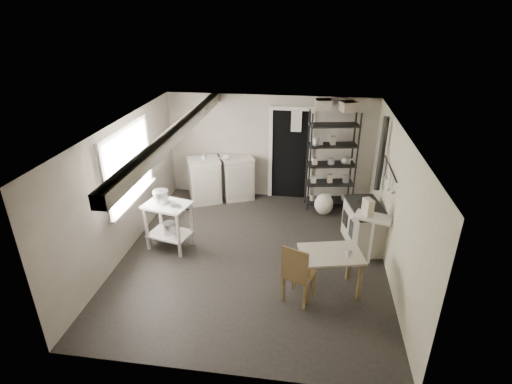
# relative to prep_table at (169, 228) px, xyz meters

# --- Properties ---
(floor) EXTENTS (5.00, 5.00, 0.00)m
(floor) POSITION_rel_prep_table_xyz_m (1.53, -0.08, -0.40)
(floor) COLOR black
(floor) RESTS_ON ground
(ceiling) EXTENTS (5.00, 5.00, 0.00)m
(ceiling) POSITION_rel_prep_table_xyz_m (1.53, -0.08, 1.90)
(ceiling) COLOR silver
(ceiling) RESTS_ON wall_back
(wall_back) EXTENTS (4.50, 0.02, 2.30)m
(wall_back) POSITION_rel_prep_table_xyz_m (1.53, 2.42, 0.75)
(wall_back) COLOR #ACA293
(wall_back) RESTS_ON ground
(wall_front) EXTENTS (4.50, 0.02, 2.30)m
(wall_front) POSITION_rel_prep_table_xyz_m (1.53, -2.58, 0.75)
(wall_front) COLOR #ACA293
(wall_front) RESTS_ON ground
(wall_left) EXTENTS (0.02, 5.00, 2.30)m
(wall_left) POSITION_rel_prep_table_xyz_m (-0.72, -0.08, 0.75)
(wall_left) COLOR #ACA293
(wall_left) RESTS_ON ground
(wall_right) EXTENTS (0.02, 5.00, 2.30)m
(wall_right) POSITION_rel_prep_table_xyz_m (3.78, -0.08, 0.75)
(wall_right) COLOR #ACA293
(wall_right) RESTS_ON ground
(window) EXTENTS (0.12, 1.76, 1.28)m
(window) POSITION_rel_prep_table_xyz_m (-0.69, 0.12, 1.10)
(window) COLOR silver
(window) RESTS_ON wall_left
(doorway) EXTENTS (0.96, 0.10, 2.08)m
(doorway) POSITION_rel_prep_table_xyz_m (1.98, 2.39, 0.60)
(doorway) COLOR silver
(doorway) RESTS_ON ground
(ceiling_beam) EXTENTS (0.18, 5.00, 0.18)m
(ceiling_beam) POSITION_rel_prep_table_xyz_m (0.33, -0.08, 1.80)
(ceiling_beam) COLOR silver
(ceiling_beam) RESTS_ON ceiling
(wallpaper_panel) EXTENTS (0.01, 5.00, 2.30)m
(wallpaper_panel) POSITION_rel_prep_table_xyz_m (3.77, -0.08, 0.75)
(wallpaper_panel) COLOR beige
(wallpaper_panel) RESTS_ON wall_right
(utensil_rail) EXTENTS (0.06, 1.20, 0.44)m
(utensil_rail) POSITION_rel_prep_table_xyz_m (3.72, 0.52, 1.15)
(utensil_rail) COLOR #BBBBBD
(utensil_rail) RESTS_ON wall_right
(prep_table) EXTENTS (0.87, 0.71, 0.87)m
(prep_table) POSITION_rel_prep_table_xyz_m (0.00, 0.00, 0.00)
(prep_table) COLOR silver
(prep_table) RESTS_ON ground
(stockpot) EXTENTS (0.33, 0.33, 0.29)m
(stockpot) POSITION_rel_prep_table_xyz_m (-0.12, 0.06, 0.54)
(stockpot) COLOR #BBBBBD
(stockpot) RESTS_ON prep_table
(saucepan) EXTENTS (0.20, 0.20, 0.10)m
(saucepan) POSITION_rel_prep_table_xyz_m (0.19, -0.09, 0.45)
(saucepan) COLOR #BBBBBD
(saucepan) RESTS_ON prep_table
(bucket) EXTENTS (0.26, 0.26, 0.23)m
(bucket) POSITION_rel_prep_table_xyz_m (0.01, -0.00, -0.02)
(bucket) COLOR #BBBBBD
(bucket) RESTS_ON prep_table
(base_cabinets) EXTENTS (1.61, 1.16, 0.97)m
(base_cabinets) POSITION_rel_prep_table_xyz_m (0.47, 2.10, 0.06)
(base_cabinets) COLOR beige
(base_cabinets) RESTS_ON ground
(mixing_bowl) EXTENTS (0.36, 0.36, 0.07)m
(mixing_bowl) POSITION_rel_prep_table_xyz_m (0.58, 2.04, 0.56)
(mixing_bowl) COLOR silver
(mixing_bowl) RESTS_ON base_cabinets
(counter_cup) EXTENTS (0.15, 0.15, 0.09)m
(counter_cup) POSITION_rel_prep_table_xyz_m (0.14, 1.99, 0.56)
(counter_cup) COLOR silver
(counter_cup) RESTS_ON base_cabinets
(shelf_rack) EXTENTS (1.05, 0.56, 2.10)m
(shelf_rack) POSITION_rel_prep_table_xyz_m (2.85, 2.05, 0.55)
(shelf_rack) COLOR black
(shelf_rack) RESTS_ON ground
(shelf_jar) EXTENTS (0.10, 0.11, 0.19)m
(shelf_jar) POSITION_rel_prep_table_xyz_m (2.60, 2.02, 0.97)
(shelf_jar) COLOR silver
(shelf_jar) RESTS_ON shelf_rack
(storage_box_a) EXTENTS (0.32, 0.29, 0.21)m
(storage_box_a) POSITION_rel_prep_table_xyz_m (2.60, 2.11, 1.61)
(storage_box_a) COLOR beige
(storage_box_a) RESTS_ON shelf_rack
(storage_box_b) EXTENTS (0.37, 0.36, 0.19)m
(storage_box_b) POSITION_rel_prep_table_xyz_m (3.09, 2.07, 1.59)
(storage_box_b) COLOR beige
(storage_box_b) RESTS_ON shelf_rack
(stove) EXTENTS (0.75, 1.09, 0.78)m
(stove) POSITION_rel_prep_table_xyz_m (3.45, 0.58, 0.04)
(stove) COLOR beige
(stove) RESTS_ON ground
(stovepipe) EXTENTS (0.15, 0.15, 1.52)m
(stovepipe) POSITION_rel_prep_table_xyz_m (3.66, 1.06, 1.19)
(stovepipe) COLOR black
(stovepipe) RESTS_ON stove
(side_ledge) EXTENTS (0.66, 0.49, 0.91)m
(side_ledge) POSITION_rel_prep_table_xyz_m (3.48, -0.01, 0.03)
(side_ledge) COLOR silver
(side_ledge) RESTS_ON ground
(oats_box) EXTENTS (0.18, 0.22, 0.29)m
(oats_box) POSITION_rel_prep_table_xyz_m (3.38, 0.00, 0.61)
(oats_box) COLOR beige
(oats_box) RESTS_ON side_ledge
(work_table) EXTENTS (1.02, 0.82, 0.68)m
(work_table) POSITION_rel_prep_table_xyz_m (2.80, -0.84, -0.02)
(work_table) COLOR #BCB4A1
(work_table) RESTS_ON ground
(table_cup) EXTENTS (0.13, 0.13, 0.09)m
(table_cup) POSITION_rel_prep_table_xyz_m (3.05, -0.89, 0.41)
(table_cup) COLOR silver
(table_cup) RESTS_ON work_table
(chair) EXTENTS (0.53, 0.54, 0.97)m
(chair) POSITION_rel_prep_table_xyz_m (2.36, -1.09, 0.08)
(chair) COLOR brown
(chair) RESTS_ON ground
(flour_sack) EXTENTS (0.46, 0.42, 0.46)m
(flour_sack) POSITION_rel_prep_table_xyz_m (2.75, 1.65, -0.16)
(flour_sack) COLOR silver
(flour_sack) RESTS_ON ground
(floor_crock) EXTENTS (0.14, 0.14, 0.16)m
(floor_crock) POSITION_rel_prep_table_xyz_m (3.19, 0.07, -0.33)
(floor_crock) COLOR silver
(floor_crock) RESTS_ON ground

